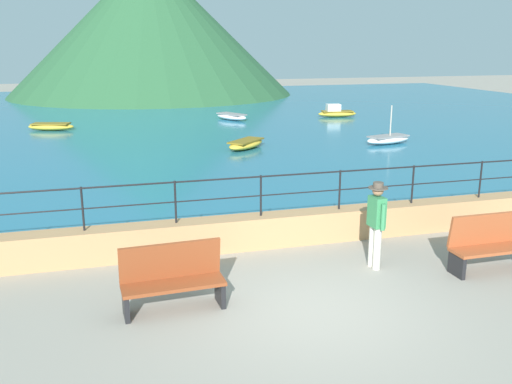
{
  "coord_description": "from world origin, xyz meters",
  "views": [
    {
      "loc": [
        -3.24,
        -7.94,
        4.32
      ],
      "look_at": [
        0.03,
        3.7,
        1.1
      ],
      "focal_mm": 39.24,
      "sensor_mm": 36.0,
      "label": 1
    }
  ],
  "objects_px": {
    "boat_5": "(388,139)",
    "boat_2": "(232,116)",
    "boat_3": "(246,144)",
    "person_walking": "(376,221)",
    "bench_far": "(491,243)",
    "bench_main": "(172,277)",
    "boat_6": "(336,112)",
    "boat_4": "(51,126)"
  },
  "relations": [
    {
      "from": "boat_5",
      "to": "boat_2",
      "type": "bearing_deg",
      "value": 116.53
    },
    {
      "from": "boat_3",
      "to": "boat_5",
      "type": "distance_m",
      "value": 6.34
    },
    {
      "from": "person_walking",
      "to": "bench_far",
      "type": "bearing_deg",
      "value": -18.27
    },
    {
      "from": "bench_main",
      "to": "boat_6",
      "type": "relative_size",
      "value": 0.72
    },
    {
      "from": "person_walking",
      "to": "boat_5",
      "type": "bearing_deg",
      "value": 60.36
    },
    {
      "from": "boat_2",
      "to": "boat_3",
      "type": "height_order",
      "value": "same"
    },
    {
      "from": "boat_4",
      "to": "boat_5",
      "type": "bearing_deg",
      "value": -29.32
    },
    {
      "from": "person_walking",
      "to": "boat_2",
      "type": "distance_m",
      "value": 22.2
    },
    {
      "from": "bench_main",
      "to": "bench_far",
      "type": "relative_size",
      "value": 1.01
    },
    {
      "from": "person_walking",
      "to": "boat_3",
      "type": "xyz_separation_m",
      "value": [
        0.78,
        13.01,
        -0.72
      ]
    },
    {
      "from": "boat_3",
      "to": "boat_6",
      "type": "height_order",
      "value": "boat_6"
    },
    {
      "from": "bench_main",
      "to": "bench_far",
      "type": "height_order",
      "value": "same"
    },
    {
      "from": "bench_main",
      "to": "boat_6",
      "type": "xyz_separation_m",
      "value": [
        12.74,
        22.38,
        -0.23
      ]
    },
    {
      "from": "boat_2",
      "to": "boat_4",
      "type": "relative_size",
      "value": 1.0
    },
    {
      "from": "bench_far",
      "to": "person_walking",
      "type": "height_order",
      "value": "person_walking"
    },
    {
      "from": "bench_far",
      "to": "person_walking",
      "type": "relative_size",
      "value": 0.97
    },
    {
      "from": "person_walking",
      "to": "boat_2",
      "type": "xyz_separation_m",
      "value": [
        2.3,
        22.06,
        -0.72
      ]
    },
    {
      "from": "boat_6",
      "to": "boat_3",
      "type": "bearing_deg",
      "value": -132.28
    },
    {
      "from": "bench_main",
      "to": "boat_6",
      "type": "bearing_deg",
      "value": 60.34
    },
    {
      "from": "bench_main",
      "to": "boat_2",
      "type": "bearing_deg",
      "value": 74.36
    },
    {
      "from": "bench_far",
      "to": "boat_3",
      "type": "distance_m",
      "value": 13.78
    },
    {
      "from": "bench_main",
      "to": "boat_4",
      "type": "bearing_deg",
      "value": 98.99
    },
    {
      "from": "boat_3",
      "to": "boat_5",
      "type": "bearing_deg",
      "value": -5.0
    },
    {
      "from": "boat_2",
      "to": "bench_far",
      "type": "bearing_deg",
      "value": -90.43
    },
    {
      "from": "bench_main",
      "to": "boat_3",
      "type": "distance_m",
      "value": 14.54
    },
    {
      "from": "bench_far",
      "to": "boat_3",
      "type": "xyz_separation_m",
      "value": [
        -1.35,
        13.71,
        -0.3
      ]
    },
    {
      "from": "boat_2",
      "to": "boat_4",
      "type": "bearing_deg",
      "value": -171.6
    },
    {
      "from": "boat_3",
      "to": "person_walking",
      "type": "bearing_deg",
      "value": -93.42
    },
    {
      "from": "boat_2",
      "to": "boat_5",
      "type": "height_order",
      "value": "boat_5"
    },
    {
      "from": "boat_2",
      "to": "boat_6",
      "type": "relative_size",
      "value": 1.02
    },
    {
      "from": "person_walking",
      "to": "boat_6",
      "type": "relative_size",
      "value": 0.73
    },
    {
      "from": "person_walking",
      "to": "boat_6",
      "type": "bearing_deg",
      "value": 68.22
    },
    {
      "from": "bench_main",
      "to": "boat_6",
      "type": "height_order",
      "value": "bench_main"
    },
    {
      "from": "bench_main",
      "to": "boat_4",
      "type": "height_order",
      "value": "bench_main"
    },
    {
      "from": "bench_main",
      "to": "boat_6",
      "type": "distance_m",
      "value": 25.75
    },
    {
      "from": "boat_4",
      "to": "boat_6",
      "type": "relative_size",
      "value": 1.02
    },
    {
      "from": "boat_2",
      "to": "bench_main",
      "type": "bearing_deg",
      "value": -105.64
    },
    {
      "from": "boat_4",
      "to": "bench_far",
      "type": "bearing_deg",
      "value": -65.83
    },
    {
      "from": "bench_main",
      "to": "boat_5",
      "type": "xyz_separation_m",
      "value": [
        11.17,
        13.15,
        -0.3
      ]
    },
    {
      "from": "boat_3",
      "to": "boat_4",
      "type": "relative_size",
      "value": 0.93
    },
    {
      "from": "boat_4",
      "to": "boat_2",
      "type": "bearing_deg",
      "value": 8.4
    },
    {
      "from": "person_walking",
      "to": "boat_4",
      "type": "relative_size",
      "value": 0.71
    }
  ]
}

